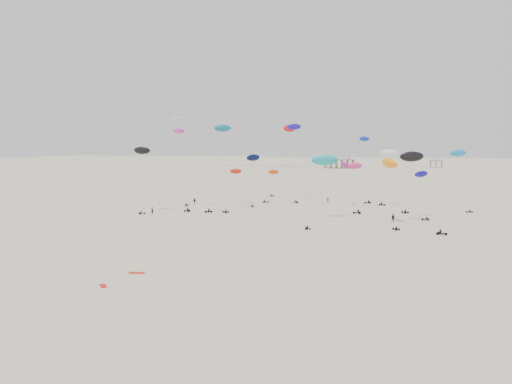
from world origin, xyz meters
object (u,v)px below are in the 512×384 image
(pavilion_small, at_px, (436,163))
(rig_0, at_px, (181,149))
(pavilion_main, at_px, (339,162))
(rig_4, at_px, (294,142))
(rig_9, at_px, (422,183))
(spectator_0, at_px, (152,214))

(pavilion_small, relative_size, rig_0, 0.37)
(pavilion_main, distance_m, rig_4, 220.66)
(rig_9, distance_m, spectator_0, 67.82)
(pavilion_main, distance_m, rig_0, 232.66)
(pavilion_main, xyz_separation_m, rig_9, (47.19, -245.51, 4.35))
(pavilion_small, height_order, rig_0, rig_0)
(rig_0, distance_m, spectator_0, 31.20)
(pavilion_main, relative_size, spectator_0, 9.20)
(spectator_0, bearing_deg, pavilion_main, -68.06)
(rig_4, relative_size, rig_9, 2.08)
(rig_0, relative_size, spectator_0, 10.55)
(pavilion_main, xyz_separation_m, pavilion_small, (70.00, 30.00, -0.74))
(rig_4, bearing_deg, rig_9, 104.03)
(rig_4, height_order, rig_9, rig_4)
(pavilion_main, xyz_separation_m, rig_0, (-22.63, -231.22, 12.41))
(rig_4, height_order, spectator_0, rig_4)
(rig_0, distance_m, rig_4, 35.04)
(pavilion_small, relative_size, spectator_0, 3.94)
(spectator_0, bearing_deg, rig_9, -143.67)
(pavilion_main, bearing_deg, rig_4, -87.27)
(pavilion_main, height_order, rig_0, rig_0)
(spectator_0, bearing_deg, pavilion_small, -81.04)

